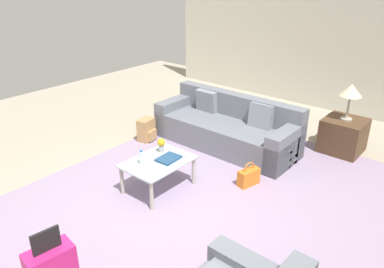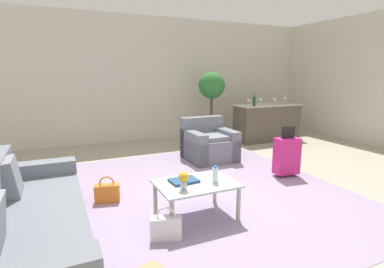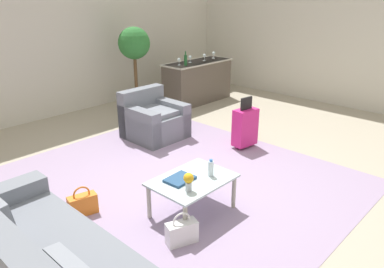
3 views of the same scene
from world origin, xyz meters
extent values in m
plane|color=#A89E89|center=(0.00, 0.00, 0.00)|extent=(12.00, 12.00, 0.00)
cube|color=beige|center=(0.00, 4.06, 1.55)|extent=(10.24, 0.12, 3.10)
cube|color=beige|center=(5.06, 0.00, 1.55)|extent=(0.12, 8.00, 3.10)
cube|color=#9984A3|center=(-0.60, 0.20, 0.00)|extent=(5.20, 4.40, 0.01)
cube|color=slate|center=(-2.10, 0.51, 0.31)|extent=(0.92, 0.24, 0.61)
cube|color=slate|center=(0.90, 1.60, 0.22)|extent=(0.90, 0.90, 0.44)
cube|color=slate|center=(0.90, 1.95, 0.41)|extent=(0.90, 0.21, 0.82)
cube|color=slate|center=(1.25, 1.60, 0.30)|extent=(0.21, 0.90, 0.60)
cube|color=slate|center=(0.55, 1.60, 0.30)|extent=(0.21, 0.90, 0.60)
cube|color=gray|center=(0.90, 1.55, 0.48)|extent=(0.66, 0.64, 0.08)
cube|color=silver|center=(-0.40, -0.50, 0.42)|extent=(0.92, 0.66, 0.02)
cylinder|color=#ADA899|center=(-0.81, -0.22, 0.21)|extent=(0.05, 0.05, 0.41)
cylinder|color=#ADA899|center=(0.01, -0.22, 0.21)|extent=(0.05, 0.05, 0.41)
cylinder|color=#ADA899|center=(-0.81, -0.78, 0.21)|extent=(0.05, 0.05, 0.41)
cylinder|color=#ADA899|center=(0.01, -0.78, 0.21)|extent=(0.05, 0.05, 0.41)
cylinder|color=silver|center=(-0.20, -0.60, 0.53)|extent=(0.06, 0.06, 0.18)
cylinder|color=#2D6BBC|center=(-0.20, -0.60, 0.63)|extent=(0.04, 0.04, 0.02)
cube|color=navy|center=(-0.52, -0.42, 0.45)|extent=(0.33, 0.25, 0.03)
cylinder|color=#B2B7BC|center=(-0.62, -0.65, 0.49)|extent=(0.07, 0.07, 0.10)
sphere|color=gold|center=(-0.62, -0.65, 0.59)|extent=(0.11, 0.11, 0.11)
cube|color=brown|center=(3.10, 2.60, 0.46)|extent=(1.68, 0.61, 0.92)
cube|color=#ADA899|center=(3.10, 2.60, 0.91)|extent=(1.72, 0.65, 0.03)
cylinder|color=silver|center=(2.51, 2.60, 0.92)|extent=(0.07, 0.07, 0.01)
cylinder|color=silver|center=(2.51, 2.60, 0.97)|extent=(0.01, 0.01, 0.08)
sphere|color=silver|center=(2.51, 2.60, 1.04)|extent=(0.08, 0.08, 0.08)
cylinder|color=silver|center=(2.90, 2.65, 0.92)|extent=(0.07, 0.07, 0.01)
cylinder|color=silver|center=(2.90, 2.65, 0.97)|extent=(0.01, 0.01, 0.08)
sphere|color=silver|center=(2.90, 2.65, 1.04)|extent=(0.08, 0.08, 0.08)
cylinder|color=silver|center=(3.30, 2.57, 0.92)|extent=(0.07, 0.07, 0.01)
cylinder|color=silver|center=(3.30, 2.57, 0.97)|extent=(0.01, 0.01, 0.08)
sphere|color=silver|center=(3.30, 2.57, 1.04)|extent=(0.08, 0.08, 0.08)
cylinder|color=silver|center=(3.69, 2.63, 0.92)|extent=(0.07, 0.07, 0.01)
cylinder|color=silver|center=(3.69, 2.63, 0.97)|extent=(0.01, 0.01, 0.08)
sphere|color=silver|center=(3.69, 2.63, 1.04)|extent=(0.08, 0.08, 0.08)
cylinder|color=#194C23|center=(2.58, 2.48, 1.03)|extent=(0.07, 0.07, 0.22)
cylinder|color=#194C23|center=(2.58, 2.48, 1.18)|extent=(0.03, 0.03, 0.08)
cube|color=#D12375|center=(1.60, 0.20, 0.35)|extent=(0.43, 0.27, 0.60)
cube|color=black|center=(1.60, 0.20, 0.75)|extent=(0.24, 0.06, 0.20)
cylinder|color=black|center=(1.46, 0.22, 0.03)|extent=(0.03, 0.05, 0.05)
cylinder|color=black|center=(1.74, 0.18, 0.03)|extent=(0.03, 0.05, 0.05)
cube|color=orange|center=(-1.28, 0.39, 0.12)|extent=(0.34, 0.21, 0.24)
torus|color=orange|center=(-1.28, 0.39, 0.26)|extent=(0.20, 0.07, 0.20)
cube|color=white|center=(-0.89, -0.81, 0.12)|extent=(0.35, 0.24, 0.24)
torus|color=white|center=(-0.89, -0.81, 0.26)|extent=(0.19, 0.09, 0.20)
cylinder|color=#BCB299|center=(1.80, 3.20, 0.17)|extent=(0.46, 0.46, 0.33)
cylinder|color=brown|center=(1.80, 3.20, 0.72)|extent=(0.07, 0.07, 0.77)
sphere|color=#2D7533|center=(1.80, 3.20, 1.40)|extent=(0.66, 0.66, 0.66)
camera|label=1|loc=(2.70, 2.71, 2.81)|focal=35.00mm
camera|label=2|loc=(-1.83, -3.49, 1.68)|focal=28.00mm
camera|label=3|loc=(-3.13, -3.05, 2.41)|focal=35.00mm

